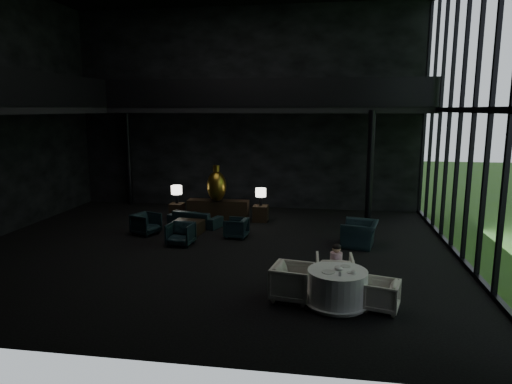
# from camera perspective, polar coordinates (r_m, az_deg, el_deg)

# --- Properties ---
(floor) EXTENTS (14.00, 12.00, 0.02)m
(floor) POSITION_cam_1_polar(r_m,az_deg,el_deg) (13.46, -5.73, -7.12)
(floor) COLOR black
(floor) RESTS_ON ground
(wall_back) EXTENTS (14.00, 0.04, 8.00)m
(wall_back) POSITION_cam_1_polar(r_m,az_deg,el_deg) (18.70, -1.26, 10.25)
(wall_back) COLOR black
(wall_back) RESTS_ON ground
(wall_front) EXTENTS (14.00, 0.04, 8.00)m
(wall_front) POSITION_cam_1_polar(r_m,az_deg,el_deg) (7.21, -18.55, 9.63)
(wall_front) COLOR black
(wall_front) RESTS_ON ground
(curtain_wall) EXTENTS (0.20, 12.00, 8.00)m
(curtain_wall) POSITION_cam_1_polar(r_m,az_deg,el_deg) (12.94, 25.67, 9.22)
(curtain_wall) COLOR black
(curtain_wall) RESTS_ON ground
(mezzanine_left) EXTENTS (2.00, 12.00, 0.25)m
(mezzanine_left) POSITION_cam_1_polar(r_m,az_deg,el_deg) (15.50, -28.31, 9.03)
(mezzanine_left) COLOR black
(mezzanine_left) RESTS_ON wall_left
(mezzanine_back) EXTENTS (12.00, 2.00, 0.25)m
(mezzanine_back) POSITION_cam_1_polar(r_m,az_deg,el_deg) (17.56, 1.42, 10.24)
(mezzanine_back) COLOR black
(mezzanine_back) RESTS_ON wall_back
(railing_left) EXTENTS (0.06, 12.00, 1.00)m
(railing_left) POSITION_cam_1_polar(r_m,az_deg,el_deg) (14.94, -25.38, 11.57)
(railing_left) COLOR black
(railing_left) RESTS_ON mezzanine_left
(railing_back) EXTENTS (12.00, 0.06, 1.00)m
(railing_back) POSITION_cam_1_polar(r_m,az_deg,el_deg) (16.58, 0.97, 12.32)
(railing_back) COLOR black
(railing_back) RESTS_ON mezzanine_back
(column_nw) EXTENTS (0.24, 0.24, 4.00)m
(column_nw) POSITION_cam_1_polar(r_m,az_deg,el_deg) (20.02, -15.66, 4.14)
(column_nw) COLOR black
(column_nw) RESTS_ON floor
(column_ne) EXTENTS (0.24, 0.24, 4.00)m
(column_ne) POSITION_cam_1_polar(r_m,az_deg,el_deg) (16.60, 14.06, 3.02)
(column_ne) COLOR black
(column_ne) RESTS_ON floor
(console) EXTENTS (2.26, 0.51, 0.72)m
(console) POSITION_cam_1_polar(r_m,az_deg,el_deg) (16.93, -4.75, -2.21)
(console) COLOR black
(console) RESTS_ON floor
(bronze_urn) EXTENTS (0.70, 0.70, 1.31)m
(bronze_urn) POSITION_cam_1_polar(r_m,az_deg,el_deg) (16.59, -4.94, 0.76)
(bronze_urn) COLOR brown
(bronze_urn) RESTS_ON console
(side_table_left) EXTENTS (0.49, 0.49, 0.54)m
(side_table_left) POSITION_cam_1_polar(r_m,az_deg,el_deg) (17.43, -9.84, -2.28)
(side_table_left) COLOR black
(side_table_left) RESTS_ON floor
(table_lamp_left) EXTENTS (0.40, 0.40, 0.68)m
(table_lamp_left) POSITION_cam_1_polar(r_m,az_deg,el_deg) (17.30, -9.90, 0.17)
(table_lamp_left) COLOR black
(table_lamp_left) RESTS_ON side_table_left
(side_table_right) EXTENTS (0.53, 0.53, 0.58)m
(side_table_right) POSITION_cam_1_polar(r_m,az_deg,el_deg) (16.57, 0.58, -2.70)
(side_table_right) COLOR black
(side_table_right) RESTS_ON floor
(table_lamp_right) EXTENTS (0.38, 0.38, 0.64)m
(table_lamp_right) POSITION_cam_1_polar(r_m,az_deg,el_deg) (16.44, 0.60, -0.15)
(table_lamp_right) COLOR black
(table_lamp_right) RESTS_ON side_table_right
(sofa) EXTENTS (1.76, 0.94, 0.66)m
(sofa) POSITION_cam_1_polar(r_m,az_deg,el_deg) (16.06, -7.64, -3.07)
(sofa) COLOR #102B2F
(sofa) RESTS_ON floor
(lounge_armchair_west) EXTENTS (0.90, 0.93, 0.75)m
(lounge_armchair_west) POSITION_cam_1_polar(r_m,az_deg,el_deg) (15.27, -13.59, -3.79)
(lounge_armchair_west) COLOR #13252E
(lounge_armchair_west) RESTS_ON floor
(lounge_armchair_east) EXTENTS (0.62, 0.65, 0.61)m
(lounge_armchair_east) POSITION_cam_1_polar(r_m,az_deg,el_deg) (14.50, -2.49, -4.54)
(lounge_armchair_east) COLOR black
(lounge_armchair_east) RESTS_ON floor
(lounge_armchair_south) EXTENTS (0.75, 0.71, 0.72)m
(lounge_armchair_south) POSITION_cam_1_polar(r_m,az_deg,el_deg) (13.87, -9.40, -5.13)
(lounge_armchair_south) COLOR #10242D
(lounge_armchair_south) RESTS_ON floor
(window_armchair) EXTENTS (1.00, 1.33, 1.05)m
(window_armchair) POSITION_cam_1_polar(r_m,az_deg,el_deg) (13.90, 12.87, -4.51)
(window_armchair) COLOR black
(window_armchair) RESTS_ON floor
(coffee_table) EXTENTS (1.03, 1.03, 0.42)m
(coffee_table) POSITION_cam_1_polar(r_m,az_deg,el_deg) (15.10, -8.63, -4.43)
(coffee_table) COLOR black
(coffee_table) RESTS_ON floor
(dining_table) EXTENTS (1.40, 1.40, 0.75)m
(dining_table) POSITION_cam_1_polar(r_m,az_deg,el_deg) (9.82, 10.09, -11.94)
(dining_table) COLOR white
(dining_table) RESTS_ON floor
(dining_chair_north) EXTENTS (0.94, 0.89, 0.93)m
(dining_chair_north) POSITION_cam_1_polar(r_m,az_deg,el_deg) (10.60, 9.78, -9.44)
(dining_chair_north) COLOR silver
(dining_chair_north) RESTS_ON floor
(dining_chair_east) EXTENTS (0.68, 0.71, 0.60)m
(dining_chair_east) POSITION_cam_1_polar(r_m,az_deg,el_deg) (9.79, 15.41, -12.39)
(dining_chair_east) COLOR #B2A697
(dining_chair_east) RESTS_ON floor
(dining_chair_west) EXTENTS (0.98, 1.03, 0.93)m
(dining_chair_west) POSITION_cam_1_polar(r_m,az_deg,el_deg) (9.91, 4.59, -10.75)
(dining_chair_west) COLOR #B5AFA5
(dining_chair_west) RESTS_ON floor
(child) EXTENTS (0.28, 0.28, 0.59)m
(child) POSITION_cam_1_polar(r_m,az_deg,el_deg) (10.53, 10.00, -7.98)
(child) COLOR #DA9EC1
(child) RESTS_ON dining_chair_north
(plate_a) EXTENTS (0.28, 0.28, 0.02)m
(plate_a) POSITION_cam_1_polar(r_m,az_deg,el_deg) (9.53, 9.02, -9.84)
(plate_a) COLOR white
(plate_a) RESTS_ON dining_table
(plate_b) EXTENTS (0.21, 0.21, 0.01)m
(plate_b) POSITION_cam_1_polar(r_m,az_deg,el_deg) (9.92, 11.11, -9.09)
(plate_b) COLOR white
(plate_b) RESTS_ON dining_table
(saucer) EXTENTS (0.17, 0.17, 0.01)m
(saucer) POSITION_cam_1_polar(r_m,az_deg,el_deg) (9.59, 11.72, -9.82)
(saucer) COLOR white
(saucer) RESTS_ON dining_table
(coffee_cup) EXTENTS (0.10, 0.10, 0.06)m
(coffee_cup) POSITION_cam_1_polar(r_m,az_deg,el_deg) (9.52, 12.08, -9.75)
(coffee_cup) COLOR white
(coffee_cup) RESTS_ON saucer
(cereal_bowl) EXTENTS (0.17, 0.17, 0.08)m
(cereal_bowl) POSITION_cam_1_polar(r_m,az_deg,el_deg) (9.68, 10.27, -9.34)
(cereal_bowl) COLOR white
(cereal_bowl) RESTS_ON dining_table
(cream_pot) EXTENTS (0.06, 0.06, 0.07)m
(cream_pot) POSITION_cam_1_polar(r_m,az_deg,el_deg) (9.37, 10.44, -10.08)
(cream_pot) COLOR #99999E
(cream_pot) RESTS_ON dining_table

